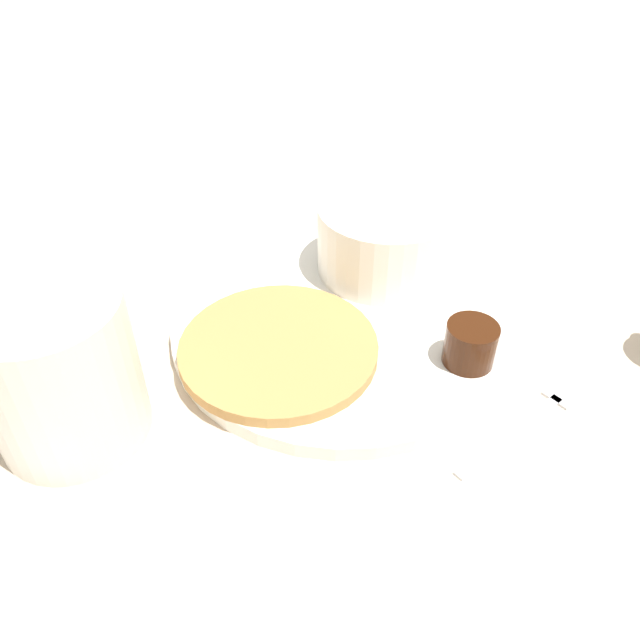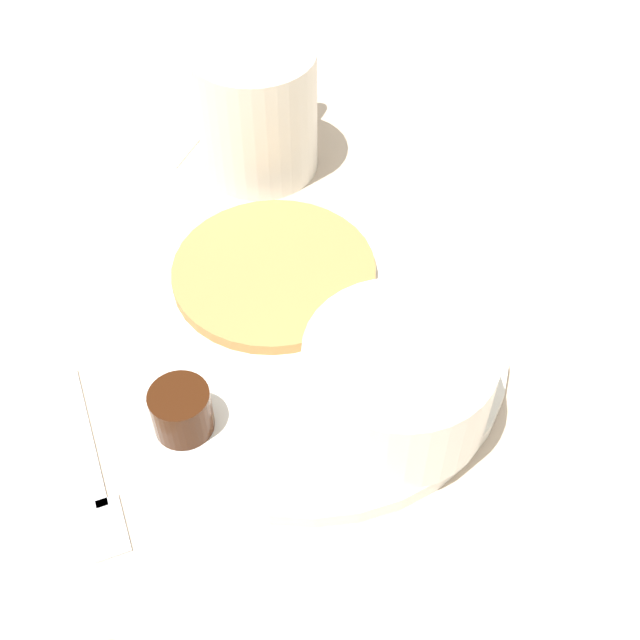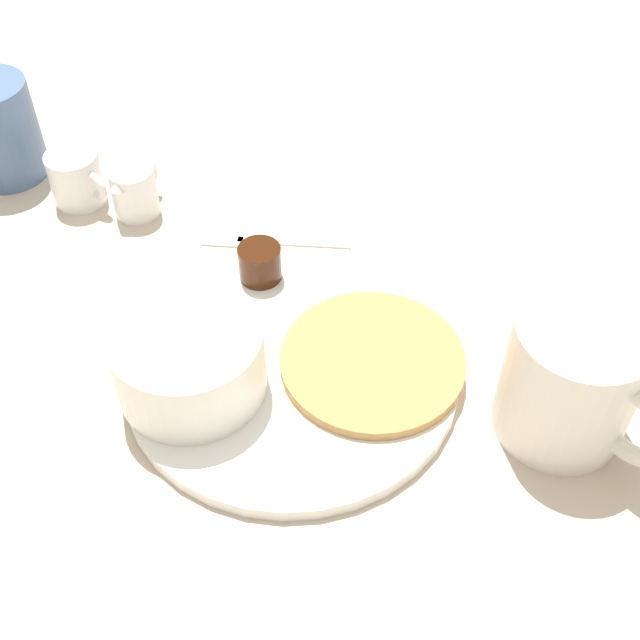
{
  "view_description": "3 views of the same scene",
  "coord_description": "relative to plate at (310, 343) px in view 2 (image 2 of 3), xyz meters",
  "views": [
    {
      "loc": [
        -0.37,
        0.07,
        0.31
      ],
      "look_at": [
        -0.02,
        0.02,
        0.02
      ],
      "focal_mm": 35.0,
      "sensor_mm": 36.0,
      "label": 1
    },
    {
      "loc": [
        0.06,
        -0.33,
        0.42
      ],
      "look_at": [
        0.01,
        -0.0,
        0.03
      ],
      "focal_mm": 45.0,
      "sensor_mm": 36.0,
      "label": 2
    },
    {
      "loc": [
        0.31,
        0.25,
        0.49
      ],
      "look_at": [
        -0.02,
        0.01,
        0.05
      ],
      "focal_mm": 45.0,
      "sensor_mm": 36.0,
      "label": 3
    }
  ],
  "objects": [
    {
      "name": "syrup_cup",
      "position": [
        -0.06,
        -0.08,
        0.02
      ],
      "size": [
        0.04,
        0.04,
        0.03
      ],
      "color": "#38190A",
      "rests_on": "plate"
    },
    {
      "name": "napkin",
      "position": [
        -0.19,
        0.22,
        -0.0
      ],
      "size": [
        0.12,
        0.1,
        0.0
      ],
      "color": "white",
      "rests_on": "ground_plane"
    },
    {
      "name": "bowl",
      "position": [
        0.06,
        -0.05,
        0.04
      ],
      "size": [
        0.11,
        0.11,
        0.06
      ],
      "color": "white",
      "rests_on": "plate"
    },
    {
      "name": "plate",
      "position": [
        0.0,
        0.0,
        0.0
      ],
      "size": [
        0.26,
        0.26,
        0.01
      ],
      "color": "white",
      "rests_on": "ground_plane"
    },
    {
      "name": "coffee_mug",
      "position": [
        -0.07,
        0.19,
        0.05
      ],
      "size": [
        0.09,
        0.13,
        0.1
      ],
      "color": "silver",
      "rests_on": "ground_plane"
    },
    {
      "name": "fork",
      "position": [
        -0.11,
        -0.12,
        -0.0
      ],
      "size": [
        0.08,
        0.12,
        0.0
      ],
      "color": "silver",
      "rests_on": "ground_plane"
    },
    {
      "name": "butter_ramekin",
      "position": [
        0.07,
        -0.07,
        0.02
      ],
      "size": [
        0.04,
        0.04,
        0.04
      ],
      "color": "white",
      "rests_on": "plate"
    },
    {
      "name": "pancake_stack",
      "position": [
        -0.03,
        0.05,
        0.01
      ],
      "size": [
        0.14,
        0.14,
        0.01
      ],
      "color": "#B78447",
      "rests_on": "plate"
    },
    {
      "name": "ground_plane",
      "position": [
        0.0,
        0.0,
        -0.01
      ],
      "size": [
        4.0,
        4.0,
        0.0
      ],
      "primitive_type": "plane",
      "color": "#C6B299"
    }
  ]
}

